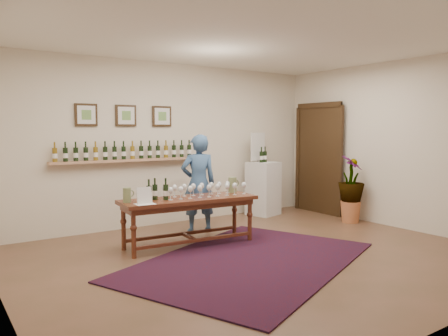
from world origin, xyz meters
TOP-DOWN VIEW (x-y plane):
  - ground at (0.00, 0.00)m, footprint 6.00×6.00m
  - room_shell at (2.11, 1.86)m, footprint 6.00×6.00m
  - rug at (-0.24, -0.13)m, footprint 3.85×3.27m
  - tasting_table at (-0.49, 0.97)m, footprint 1.99×0.78m
  - table_glasses at (-0.27, 0.99)m, footprint 1.37×0.45m
  - table_bottles at (-0.96, 1.04)m, footprint 0.29×0.17m
  - pitcher_left at (-1.37, 1.07)m, footprint 0.14×0.14m
  - pitcher_right at (0.33, 1.05)m, footprint 0.16×0.16m
  - menu_card at (-1.23, 0.83)m, footprint 0.25×0.19m
  - display_pedestal at (1.85, 2.14)m, footprint 0.63×0.63m
  - pedestal_bottles at (1.81, 2.10)m, footprint 0.31×0.15m
  - info_sign at (1.79, 2.25)m, footprint 0.42×0.13m
  - potted_plant at (2.67, 0.70)m, footprint 0.76×0.76m
  - person at (0.07, 1.64)m, footprint 0.66×0.52m

SIDE VIEW (x-z plane):
  - ground at x=0.00m, z-range 0.00..0.00m
  - rug at x=-0.24m, z-range 0.00..0.02m
  - display_pedestal at x=1.85m, z-range 0.00..1.03m
  - tasting_table at x=-0.49m, z-range 0.24..0.93m
  - potted_plant at x=2.67m, z-range 0.09..1.12m
  - table_glasses at x=-0.27m, z-range 0.69..0.88m
  - pitcher_left at x=-1.37m, z-range 0.69..0.89m
  - person at x=0.07m, z-range 0.00..1.58m
  - menu_card at x=-1.23m, z-range 0.69..0.91m
  - pitcher_right at x=0.33m, z-range 0.69..0.92m
  - table_bottles at x=-0.96m, z-range 0.69..1.00m
  - room_shell at x=2.11m, z-range -1.88..4.12m
  - pedestal_bottles at x=1.81m, z-range 1.03..1.32m
  - info_sign at x=1.79m, z-range 1.03..1.62m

